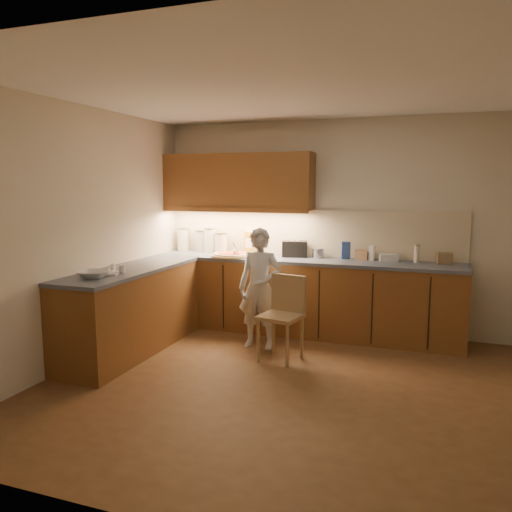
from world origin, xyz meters
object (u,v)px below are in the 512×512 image
at_px(pizza_on_board, 232,255).
at_px(wooden_chair, 284,311).
at_px(child, 260,288).
at_px(toaster, 295,249).
at_px(oil_jug, 250,242).

distance_m(pizza_on_board, wooden_chair, 1.35).
height_order(child, toaster, child).
height_order(pizza_on_board, oil_jug, oil_jug).
xyz_separation_m(pizza_on_board, wooden_chair, (0.93, -0.87, -0.44)).
bearing_deg(pizza_on_board, oil_jug, 66.57).
bearing_deg(toaster, pizza_on_board, -175.95).
bearing_deg(child, toaster, 77.07).
distance_m(pizza_on_board, child, 0.87).
height_order(wooden_chair, toaster, toaster).
bearing_deg(child, wooden_chair, -38.86).
bearing_deg(oil_jug, toaster, -5.54).
xyz_separation_m(pizza_on_board, toaster, (0.75, 0.23, 0.08)).
relative_size(child, wooden_chair, 1.53).
xyz_separation_m(child, oil_jug, (-0.45, 0.89, 0.41)).
height_order(pizza_on_board, child, child).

